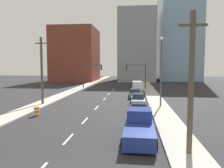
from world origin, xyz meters
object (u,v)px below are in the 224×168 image
(street_lamp, at_px, (161,67))
(traffic_signal_left, at_px, (89,72))
(traffic_signal_right, at_px, (139,72))
(sedan_navy, at_px, (135,85))
(sedan_brown, at_px, (139,109))
(sedan_teal, at_px, (135,94))
(utility_pole_left_mid, at_px, (42,70))
(box_truck_gray, at_px, (137,87))
(traffic_barrel, at_px, (37,112))
(sedan_white, at_px, (138,100))
(utility_pole_right_near, at_px, (191,83))
(pickup_truck_blue, at_px, (139,127))

(street_lamp, bearing_deg, traffic_signal_left, 122.72)
(traffic_signal_right, height_order, sedan_navy, traffic_signal_right)
(sedan_brown, height_order, sedan_teal, sedan_teal)
(utility_pole_left_mid, xyz_separation_m, box_truck_gray, (12.79, 15.14, -3.60))
(traffic_barrel, bearing_deg, sedan_white, 35.31)
(traffic_signal_left, distance_m, box_truck_gray, 12.77)
(utility_pole_right_near, distance_m, traffic_barrel, 16.39)
(traffic_barrel, bearing_deg, sedan_brown, 7.68)
(utility_pole_right_near, bearing_deg, pickup_truck_blue, 135.50)
(utility_pole_right_near, bearing_deg, sedan_white, 99.79)
(utility_pole_left_mid, relative_size, pickup_truck_blue, 1.43)
(pickup_truck_blue, relative_size, sedan_navy, 1.36)
(traffic_signal_left, distance_m, sedan_teal, 17.16)
(sedan_white, bearing_deg, street_lamp, -27.73)
(street_lamp, xyz_separation_m, box_truck_gray, (-2.73, 15.36, -4.05))
(pickup_truck_blue, height_order, sedan_brown, pickup_truck_blue)
(traffic_barrel, bearing_deg, sedan_navy, 70.54)
(traffic_signal_right, xyz_separation_m, traffic_barrel, (-11.20, -27.39, -3.33))
(utility_pole_right_near, xyz_separation_m, street_lamp, (0.02, 14.72, 0.76))
(pickup_truck_blue, height_order, sedan_navy, pickup_truck_blue)
(traffic_signal_right, relative_size, utility_pole_right_near, 0.70)
(box_truck_gray, bearing_deg, sedan_teal, -96.47)
(utility_pole_left_mid, bearing_deg, utility_pole_right_near, -43.93)
(utility_pole_left_mid, xyz_separation_m, sedan_teal, (12.39, 7.92, -3.94))
(utility_pole_right_near, height_order, pickup_truck_blue, utility_pole_right_near)
(sedan_brown, bearing_deg, utility_pole_right_near, -74.82)
(sedan_navy, bearing_deg, street_lamp, -83.52)
(utility_pole_right_near, height_order, box_truck_gray, utility_pole_right_near)
(utility_pole_right_near, distance_m, box_truck_gray, 30.37)
(utility_pole_right_near, height_order, traffic_barrel, utility_pole_right_near)
(box_truck_gray, distance_m, sedan_navy, 7.41)
(traffic_signal_right, distance_m, sedan_navy, 3.58)
(sedan_brown, bearing_deg, utility_pole_left_mid, 158.69)
(traffic_signal_right, xyz_separation_m, sedan_navy, (-1.01, 1.44, -3.11))
(street_lamp, distance_m, sedan_white, 5.38)
(sedan_teal, bearing_deg, traffic_signal_left, 129.57)
(pickup_truck_blue, relative_size, sedan_white, 1.37)
(traffic_signal_right, distance_m, street_lamp, 21.45)
(traffic_signal_left, bearing_deg, sedan_brown, -67.28)
(pickup_truck_blue, distance_m, sedan_white, 13.34)
(pickup_truck_blue, bearing_deg, box_truck_gray, 90.99)
(utility_pole_left_mid, distance_m, sedan_navy, 25.96)
(traffic_barrel, height_order, sedan_navy, sedan_navy)
(utility_pole_left_mid, bearing_deg, street_lamp, -0.79)
(traffic_signal_right, bearing_deg, sedan_brown, -91.31)
(sedan_white, xyz_separation_m, sedan_teal, (-0.33, 6.70, -0.03))
(utility_pole_right_near, bearing_deg, sedan_navy, 94.90)
(traffic_signal_right, bearing_deg, street_lamp, -84.04)
(utility_pole_right_near, relative_size, sedan_navy, 1.82)
(utility_pole_left_mid, relative_size, street_lamp, 1.02)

